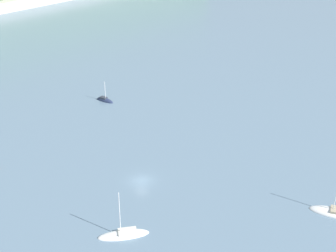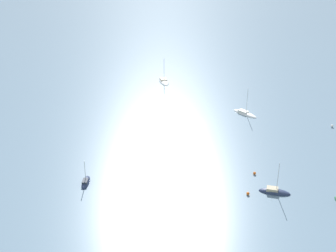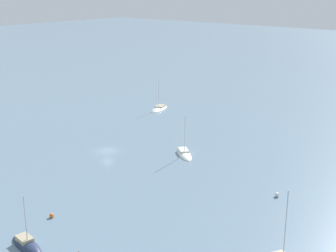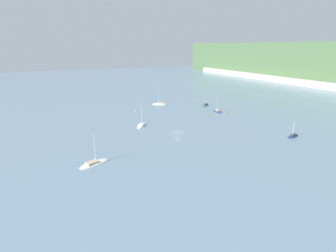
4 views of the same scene
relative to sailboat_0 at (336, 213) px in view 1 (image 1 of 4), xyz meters
The scene contains 4 objects.
ground_plane 36.10m from the sailboat_0, 113.12° to the left, with size 600.00×600.00×0.00m, color slate.
sailboat_0 is the anchor object (origin of this frame).
sailboat_3 68.14m from the sailboat_0, 82.80° to the left, with size 2.17×5.69×6.47m.
sailboat_5 37.09m from the sailboat_0, 138.91° to the left, with size 8.15×7.30×9.14m.
Camera 1 is at (-55.72, -53.17, 50.05)m, focal length 50.00 mm.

